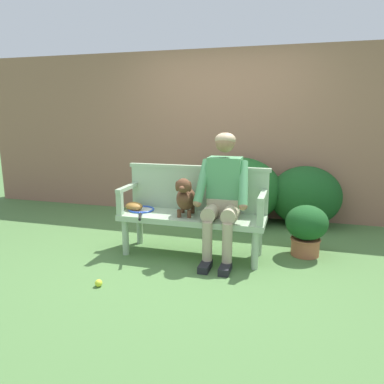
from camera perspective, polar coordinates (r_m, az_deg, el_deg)
name	(u,v)px	position (r m, az deg, el deg)	size (l,w,h in m)	color
ground_plane	(192,254)	(4.05, 0.00, -9.69)	(40.00, 40.00, 0.00)	#4C753D
brick_garden_fence	(225,134)	(5.54, 5.22, 8.92)	(8.00, 0.30, 2.40)	#936651
hedge_bush_far_left	(239,190)	(5.18, 7.35, 0.34)	(1.17, 1.05, 0.91)	#1E5B23
hedge_bush_far_right	(305,196)	(5.18, 17.22, -0.63)	(0.95, 0.72, 0.82)	#194C1E
garden_bench	(192,220)	(3.92, 0.00, -4.45)	(1.55, 0.50, 0.45)	#9EB793
bench_backrest	(197,188)	(4.05, 0.85, 0.68)	(1.59, 0.06, 0.50)	#9EB793
bench_armrest_left_end	(125,194)	(4.04, -10.44, -0.33)	(0.06, 0.50, 0.28)	#9EB793
bench_armrest_right_end	(262,203)	(3.64, 10.82, -1.69)	(0.06, 0.50, 0.28)	#9EB793
person_seated	(223,192)	(3.75, 4.85, 0.01)	(0.56, 0.65, 1.32)	black
dog_on_bench	(185,197)	(3.82, -1.05, -0.71)	(0.23, 0.42, 0.42)	brown
tennis_racket	(141,210)	(4.10, -7.89, -2.80)	(0.38, 0.58, 0.03)	blue
baseball_glove	(134,206)	(4.14, -9.02, -2.19)	(0.22, 0.17, 0.09)	#9E6B2D
tennis_ball	(99,283)	(3.45, -14.33, -13.57)	(0.07, 0.07, 0.07)	#CCDB33
potted_plant	(306,227)	(4.12, 17.38, -5.26)	(0.45, 0.45, 0.55)	#A85B3D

